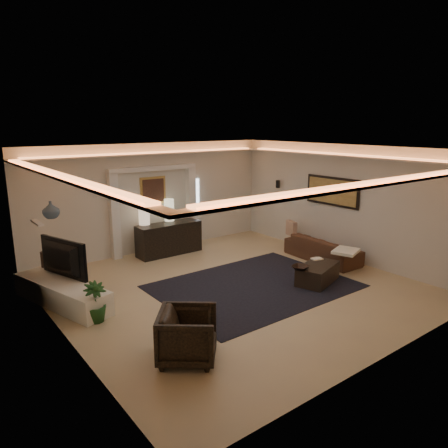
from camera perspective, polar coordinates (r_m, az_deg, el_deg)
floor at (r=9.05m, az=1.30°, el=-8.61°), size 7.00×7.00×0.00m
ceiling at (r=8.41m, az=1.41°, el=10.04°), size 7.00×7.00×0.00m
wall_back at (r=11.50m, az=-9.59°, el=3.51°), size 7.00×0.00×7.00m
wall_front at (r=6.37m, az=21.47°, el=-5.34°), size 7.00×0.00×7.00m
wall_left at (r=7.06m, az=-21.52°, el=-3.55°), size 0.00×7.00×7.00m
wall_right at (r=11.10m, az=15.66°, el=2.83°), size 0.00×7.00×7.00m
cove_soffit at (r=8.43m, az=1.40°, el=8.14°), size 7.00×7.00×0.04m
daylight_slit at (r=12.18m, az=-3.90°, el=3.73°), size 0.25×0.03×1.00m
area_rug at (r=9.15m, az=4.07°, el=-8.36°), size 4.00×3.00×0.01m
pilaster_left at (r=11.01m, az=-14.57°, el=0.95°), size 0.22×0.20×2.20m
pilaster_right at (r=12.05m, az=-4.46°, el=2.41°), size 0.22×0.20×2.20m
alcove_header at (r=11.31m, az=-9.51°, el=7.43°), size 2.52×0.20×0.12m
painting_frame at (r=11.45m, az=-9.56°, el=4.47°), size 0.74×0.04×0.74m
painting_canvas at (r=11.42m, az=-9.50°, el=4.46°), size 0.62×0.02×0.62m
art_panel_frame at (r=11.21m, az=14.43°, el=4.31°), size 0.04×1.64×0.74m
art_panel_gold at (r=11.19m, az=14.35°, el=4.30°), size 0.02×1.50×0.62m
wall_sconce at (r=12.40m, az=7.28°, el=5.37°), size 0.12×0.12×0.22m
wall_niche at (r=8.34m, az=-23.92°, el=0.17°), size 0.10×0.55×0.04m
console at (r=11.30m, az=-7.43°, el=-2.05°), size 1.74×0.55×0.87m
lamp_left at (r=11.12m, az=-10.74°, el=1.22°), size 0.30×0.30×0.63m
lamp_right at (r=11.46m, az=-7.41°, el=1.71°), size 0.30×0.30×0.59m
media_ledge at (r=8.76m, az=-21.07°, el=-8.75°), size 1.23×2.46×0.45m
tv at (r=8.82m, az=-21.54°, el=-4.46°), size 1.30×0.59×0.76m
figurine at (r=9.64m, az=-23.17°, el=-4.30°), size 0.14×0.14×0.34m
ginger_jar at (r=8.49m, az=-22.34°, el=1.80°), size 0.41×0.41×0.32m
plant at (r=7.82m, az=-17.03°, el=-10.08°), size 0.43×0.43×0.71m
sofa at (r=11.03m, az=13.16°, el=-3.27°), size 2.04×0.87×0.59m
throw_blanket at (r=10.07m, az=16.13°, el=-3.54°), size 0.74×0.67×0.07m
throw_pillow at (r=11.89m, az=9.08°, el=-0.58°), size 0.24×0.43×0.41m
coffee_table at (r=9.50m, az=12.53°, el=-6.54°), size 1.22×0.90×0.41m
bowl at (r=9.04m, az=10.26°, el=-5.80°), size 0.42×0.42×0.08m
magazine at (r=9.77m, az=12.43°, el=-4.60°), size 0.28×0.24×0.03m
armchair at (r=6.39m, az=-4.92°, el=-14.75°), size 1.17×1.17×0.77m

